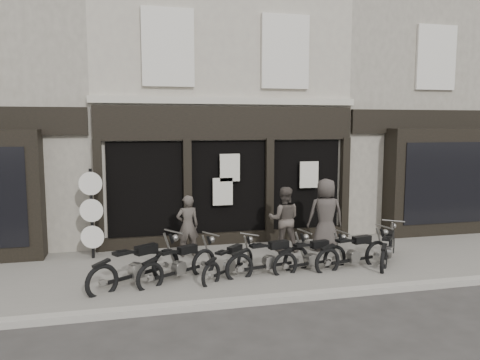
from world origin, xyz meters
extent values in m
plane|color=#2D2B28|center=(0.00, 0.00, 0.00)|extent=(90.00, 90.00, 0.00)
cube|color=slate|center=(0.00, 0.90, 0.06)|extent=(30.00, 4.20, 0.12)
cube|color=gray|center=(0.00, -1.25, 0.07)|extent=(30.00, 0.25, 0.13)
cube|color=#B0AA97|center=(0.00, 6.00, 4.10)|extent=(7.20, 6.00, 8.20)
cube|color=black|center=(0.00, 2.92, 3.45)|extent=(7.10, 0.18, 0.90)
cube|color=black|center=(0.00, 2.98, 1.50)|extent=(6.50, 0.10, 2.95)
cube|color=black|center=(0.00, 2.91, 0.22)|extent=(7.10, 0.20, 0.44)
cube|color=#B5AF9D|center=(0.00, 2.95, 4.05)|extent=(7.30, 0.22, 0.18)
cube|color=beige|center=(-1.60, 2.95, 5.40)|extent=(1.35, 0.12, 2.00)
cube|color=black|center=(-1.60, 2.98, 5.40)|extent=(1.05, 0.06, 1.70)
cube|color=beige|center=(1.60, 2.95, 5.40)|extent=(1.35, 0.12, 2.00)
cube|color=black|center=(1.60, 2.98, 5.40)|extent=(1.05, 0.06, 1.70)
cube|color=black|center=(-3.45, 2.90, 1.55)|extent=(0.22, 0.22, 3.00)
cube|color=black|center=(-1.15, 2.90, 1.55)|extent=(0.22, 0.22, 3.00)
cube|color=black|center=(1.15, 2.90, 1.55)|extent=(0.22, 0.22, 3.00)
cube|color=black|center=(3.45, 2.90, 1.55)|extent=(0.22, 0.22, 3.00)
cube|color=silver|center=(0.00, 2.80, 2.25)|extent=(0.55, 0.04, 0.75)
cube|color=silver|center=(2.30, 2.80, 2.00)|extent=(0.55, 0.04, 0.75)
cube|color=silver|center=(-0.20, 2.80, 1.60)|extent=(0.55, 0.04, 0.75)
cube|color=#9D9685|center=(-6.35, 6.00, 4.10)|extent=(5.50, 6.00, 8.20)
cube|color=#9D9685|center=(6.35, 6.00, 4.10)|extent=(5.50, 6.00, 8.20)
cube|color=black|center=(6.35, 2.65, 1.70)|extent=(3.20, 0.70, 3.20)
cube|color=black|center=(6.35, 2.30, 1.70)|extent=(2.60, 0.06, 2.40)
cube|color=black|center=(6.35, 2.95, 3.50)|extent=(5.40, 0.16, 0.70)
cube|color=beige|center=(6.35, 2.96, 5.40)|extent=(1.30, 0.10, 1.90)
cube|color=black|center=(6.35, 2.99, 5.40)|extent=(1.00, 0.06, 1.60)
torus|color=black|center=(-1.95, 0.50, 0.36)|extent=(0.66, 0.48, 0.73)
torus|color=black|center=(-3.25, -0.35, 0.36)|extent=(0.66, 0.48, 0.73)
cube|color=black|center=(-2.60, 0.07, 0.32)|extent=(1.09, 0.74, 0.06)
cube|color=gray|center=(-2.58, 0.08, 0.40)|extent=(0.32, 0.30, 0.28)
cube|color=black|center=(-2.37, 0.22, 0.81)|extent=(0.51, 0.42, 0.18)
cube|color=black|center=(-2.87, -0.10, 0.85)|extent=(0.39, 0.35, 0.06)
cylinder|color=gray|center=(-1.75, 0.62, 1.06)|extent=(0.37, 0.54, 0.04)
torus|color=black|center=(-1.11, 0.51, 0.33)|extent=(0.61, 0.41, 0.66)
torus|color=black|center=(-2.32, -0.21, 0.33)|extent=(0.61, 0.41, 0.66)
cube|color=black|center=(-1.71, 0.15, 0.29)|extent=(1.02, 0.64, 0.06)
cube|color=gray|center=(-1.69, 0.16, 0.36)|extent=(0.29, 0.27, 0.25)
cube|color=black|center=(-1.49, 0.28, 0.73)|extent=(0.47, 0.37, 0.17)
cube|color=black|center=(-1.96, 0.00, 0.77)|extent=(0.35, 0.32, 0.06)
cylinder|color=gray|center=(-0.92, 0.62, 0.97)|extent=(0.32, 0.50, 0.04)
torus|color=black|center=(-0.13, 0.59, 0.30)|extent=(0.50, 0.47, 0.60)
torus|color=black|center=(-1.08, -0.28, 0.30)|extent=(0.50, 0.47, 0.60)
cube|color=black|center=(-0.61, 0.15, 0.26)|extent=(0.80, 0.74, 0.05)
cube|color=gray|center=(-0.59, 0.16, 0.33)|extent=(0.26, 0.26, 0.23)
cube|color=black|center=(-0.44, 0.31, 0.67)|extent=(0.40, 0.39, 0.15)
cube|color=black|center=(-0.80, -0.03, 0.70)|extent=(0.32, 0.31, 0.05)
cylinder|color=gray|center=(0.01, 0.72, 0.88)|extent=(0.37, 0.40, 0.03)
torus|color=black|center=(0.99, 0.24, 0.33)|extent=(0.68, 0.23, 0.67)
torus|color=black|center=(-0.42, -0.05, 0.33)|extent=(0.68, 0.23, 0.67)
cube|color=black|center=(0.28, 0.09, 0.29)|extent=(1.16, 0.29, 0.06)
cube|color=gray|center=(0.30, 0.10, 0.37)|extent=(0.27, 0.22, 0.26)
cube|color=black|center=(0.54, 0.15, 0.75)|extent=(0.48, 0.26, 0.17)
cube|color=black|center=(-0.01, 0.03, 0.79)|extent=(0.33, 0.26, 0.06)
cylinder|color=gray|center=(1.20, 0.29, 0.99)|extent=(0.15, 0.57, 0.04)
torus|color=black|center=(1.94, 0.25, 0.31)|extent=(0.63, 0.21, 0.63)
torus|color=black|center=(0.63, -0.02, 0.31)|extent=(0.63, 0.21, 0.63)
cube|color=black|center=(1.29, 0.12, 0.27)|extent=(1.08, 0.26, 0.06)
cube|color=gray|center=(1.31, 0.12, 0.35)|extent=(0.25, 0.21, 0.24)
cube|color=black|center=(1.52, 0.16, 0.70)|extent=(0.45, 0.24, 0.16)
cube|color=black|center=(1.02, 0.06, 0.73)|extent=(0.31, 0.24, 0.06)
cylinder|color=gray|center=(2.14, 0.29, 0.92)|extent=(0.14, 0.53, 0.03)
torus|color=black|center=(3.02, 0.24, 0.33)|extent=(0.68, 0.24, 0.67)
torus|color=black|center=(1.61, -0.08, 0.33)|extent=(0.68, 0.24, 0.67)
cube|color=black|center=(2.32, 0.08, 0.29)|extent=(1.16, 0.31, 0.06)
cube|color=gray|center=(2.33, 0.08, 0.37)|extent=(0.27, 0.23, 0.26)
cube|color=black|center=(2.57, 0.14, 0.75)|extent=(0.48, 0.27, 0.17)
cube|color=black|center=(2.03, 0.01, 0.79)|extent=(0.33, 0.26, 0.06)
cylinder|color=gray|center=(3.23, 0.29, 0.99)|extent=(0.16, 0.57, 0.04)
torus|color=black|center=(3.75, 0.78, 0.32)|extent=(0.48, 0.57, 0.66)
torus|color=black|center=(2.88, -0.32, 0.32)|extent=(0.48, 0.57, 0.66)
cube|color=black|center=(3.32, 0.23, 0.29)|extent=(0.75, 0.93, 0.06)
cube|color=gray|center=(3.33, 0.25, 0.36)|extent=(0.28, 0.29, 0.25)
cube|color=black|center=(3.47, 0.43, 0.73)|extent=(0.40, 0.45, 0.16)
cube|color=black|center=(3.14, 0.00, 0.77)|extent=(0.33, 0.35, 0.06)
cylinder|color=gray|center=(3.88, 0.95, 0.96)|extent=(0.46, 0.38, 0.03)
imported|color=#403A35|center=(-1.28, 1.90, 0.90)|extent=(0.60, 0.42, 1.55)
imported|color=#49413B|center=(1.23, 1.80, 0.97)|extent=(0.98, 0.86, 1.70)
imported|color=#3B3531|center=(2.30, 1.60, 1.07)|extent=(1.00, 0.72, 1.90)
cylinder|color=black|center=(-3.59, 2.28, 0.03)|extent=(0.37, 0.37, 0.06)
cylinder|color=black|center=(-3.59, 2.28, 1.17)|extent=(0.07, 0.07, 2.35)
cylinder|color=black|center=(-3.59, 2.25, 1.99)|extent=(0.57, 0.14, 0.57)
cylinder|color=beige|center=(-3.59, 2.22, 1.99)|extent=(0.56, 0.11, 0.57)
cylinder|color=black|center=(-3.59, 2.25, 1.33)|extent=(0.57, 0.14, 0.57)
cylinder|color=beige|center=(-3.59, 2.22, 1.33)|extent=(0.56, 0.11, 0.57)
cylinder|color=black|center=(-3.59, 2.25, 0.66)|extent=(0.57, 0.14, 0.57)
cylinder|color=beige|center=(-3.59, 2.22, 0.66)|extent=(0.56, 0.11, 0.57)
camera|label=1|loc=(-2.69, -9.56, 3.42)|focal=35.00mm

